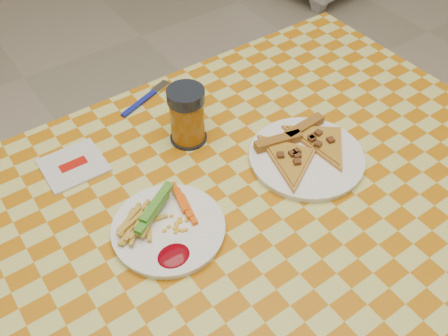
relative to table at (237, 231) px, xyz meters
The scene contains 8 objects.
table is the anchor object (origin of this frame).
plate_left 0.16m from the table, 168.35° to the left, with size 0.20×0.20×0.01m, color white.
plate_right 0.21m from the table, ahead, with size 0.23×0.23×0.01m, color white.
fries_veggies 0.18m from the table, 163.33° to the left, with size 0.18×0.16×0.04m.
pizza_slices 0.22m from the table, 10.53° to the left, with size 0.24×0.22×0.02m.
drink_glass 0.26m from the table, 82.73° to the left, with size 0.08×0.08×0.13m.
napkin 0.36m from the table, 126.58° to the left, with size 0.12×0.11×0.01m.
fork 0.40m from the table, 87.08° to the left, with size 0.15×0.07×0.01m.
Camera 1 is at (-0.37, -0.47, 1.49)m, focal length 40.00 mm.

